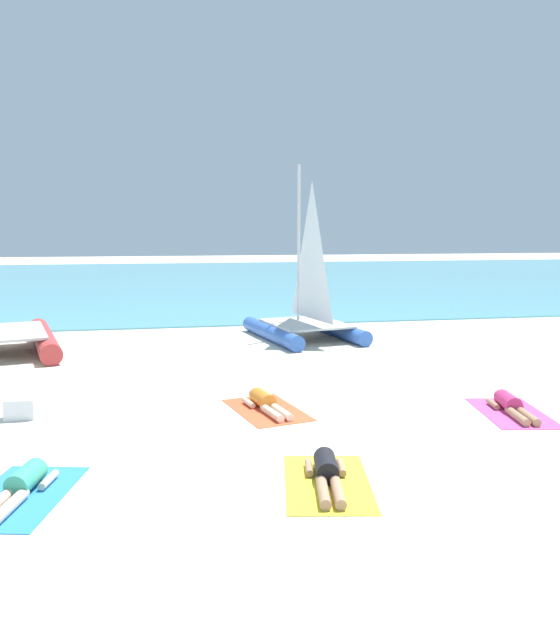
{
  "coord_description": "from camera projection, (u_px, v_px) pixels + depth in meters",
  "views": [
    {
      "loc": [
        -2.69,
        -8.31,
        3.28
      ],
      "look_at": [
        0.0,
        5.56,
        1.2
      ],
      "focal_mm": 34.52,
      "sensor_mm": 36.0,
      "label": 1
    }
  ],
  "objects": [
    {
      "name": "ground_plane",
      "position": [
        252.0,
        338.0,
        18.77
      ],
      "size": [
        120.0,
        120.0,
        0.0
      ],
      "primitive_type": "plane",
      "color": "beige"
    },
    {
      "name": "sunbather_center_right",
      "position": [
        327.0,
        471.0,
        8.08
      ],
      "size": [
        0.68,
        1.56,
        0.3
      ],
      "rotation": [
        0.0,
        0.0,
        -0.18
      ],
      "color": "black",
      "rests_on": "towel_center_right"
    },
    {
      "name": "sunbather_rightmost",
      "position": [
        511.0,
        405.0,
        11.14
      ],
      "size": [
        0.66,
        1.57,
        0.3
      ],
      "rotation": [
        0.0,
        0.0,
        -0.17
      ],
      "color": "#D83372",
      "rests_on": "towel_rightmost"
    },
    {
      "name": "sunbather_center_left",
      "position": [
        265.0,
        402.0,
        11.32
      ],
      "size": [
        0.74,
        1.56,
        0.3
      ],
      "rotation": [
        0.0,
        0.0,
        0.23
      ],
      "color": "orange",
      "rests_on": "towel_center_left"
    },
    {
      "name": "towel_center_right",
      "position": [
        327.0,
        483.0,
        8.04
      ],
      "size": [
        1.42,
        2.07,
        0.01
      ],
      "primitive_type": "cube",
      "rotation": [
        0.0,
        0.0,
        -0.18
      ],
      "color": "yellow",
      "rests_on": "ground"
    },
    {
      "name": "towel_leftmost",
      "position": [
        20.0,
        496.0,
        7.63
      ],
      "size": [
        1.5,
        2.1,
        0.01
      ],
      "primitive_type": "cube",
      "rotation": [
        0.0,
        0.0,
        -0.23
      ],
      "color": "#338CD8",
      "rests_on": "ground"
    },
    {
      "name": "cooler_box",
      "position": [
        20.0,
        408.0,
        10.77
      ],
      "size": [
        0.5,
        0.36,
        0.36
      ],
      "primitive_type": "cube",
      "color": "white",
      "rests_on": "ground"
    },
    {
      "name": "sunbather_leftmost",
      "position": [
        22.0,
        484.0,
        7.67
      ],
      "size": [
        0.74,
        1.56,
        0.3
      ],
      "rotation": [
        0.0,
        0.0,
        -0.23
      ],
      "color": "#3FB28C",
      "rests_on": "towel_leftmost"
    },
    {
      "name": "sailboat_blue",
      "position": [
        305.0,
        313.0,
        18.53
      ],
      "size": [
        3.25,
        4.4,
        5.21
      ],
      "rotation": [
        0.0,
        0.0,
        0.19
      ],
      "color": "blue",
      "rests_on": "ground"
    },
    {
      "name": "towel_rightmost",
      "position": [
        512.0,
        413.0,
        11.1
      ],
      "size": [
        1.4,
        2.06,
        0.01
      ],
      "primitive_type": "cube",
      "rotation": [
        0.0,
        0.0,
        -0.17
      ],
      "color": "#D84C99",
      "rests_on": "ground"
    },
    {
      "name": "towel_center_left",
      "position": [
        267.0,
        410.0,
        11.28
      ],
      "size": [
        1.5,
        2.1,
        0.01
      ],
      "primitive_type": "cube",
      "rotation": [
        0.0,
        0.0,
        0.23
      ],
      "color": "#EA5933",
      "rests_on": "ground"
    },
    {
      "name": "ocean_water",
      "position": [
        203.0,
        279.0,
        40.49
      ],
      "size": [
        120.0,
        40.0,
        0.05
      ],
      "primitive_type": "cube",
      "color": "#5BB2C1",
      "rests_on": "ground"
    }
  ]
}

